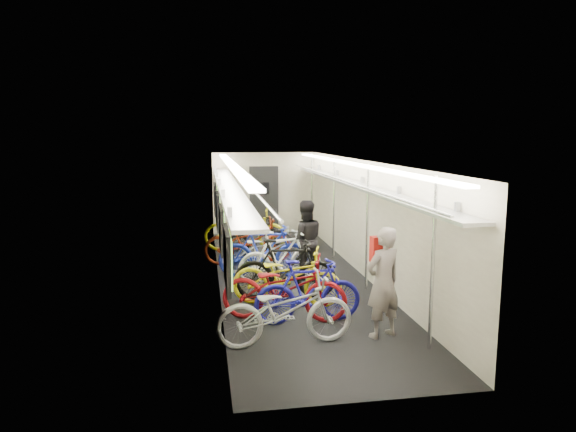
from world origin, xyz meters
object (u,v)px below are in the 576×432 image
object	(u,v)px
bicycle_1	(308,291)
backpack	(379,249)
bicycle_0	(285,310)
passenger_near	(383,282)
passenger_mid	(305,240)

from	to	relation	value
bicycle_1	backpack	size ratio (longest dim) A/B	4.49
bicycle_0	passenger_near	size ratio (longest dim) A/B	1.19
bicycle_1	passenger_mid	size ratio (longest dim) A/B	1.05
bicycle_0	backpack	xyz separation A→B (m)	(1.42, 0.19, 0.77)
bicycle_0	passenger_mid	size ratio (longest dim) A/B	1.19
bicycle_1	passenger_near	xyz separation A→B (m)	(0.96, -0.70, 0.30)
passenger_near	backpack	distance (m)	0.48
passenger_near	passenger_mid	world-z (taller)	passenger_near
bicycle_0	bicycle_1	xyz separation A→B (m)	(0.49, 0.78, 0.01)
backpack	bicycle_1	bearing A→B (deg)	139.96
backpack	passenger_mid	bearing A→B (deg)	91.45
bicycle_0	passenger_near	world-z (taller)	passenger_near
bicycle_0	passenger_near	xyz separation A→B (m)	(1.45, 0.08, 0.31)
passenger_mid	bicycle_0	bearing A→B (deg)	75.53
passenger_near	passenger_mid	distance (m)	3.23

